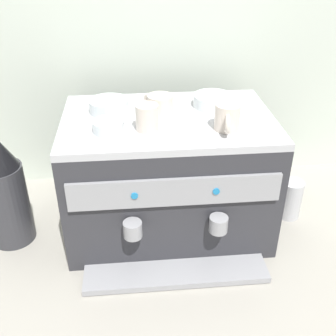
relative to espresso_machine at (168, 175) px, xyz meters
The scene contains 11 objects.
ground_plane 0.21m from the espresso_machine, 90.00° to the left, with size 4.00×4.00×0.00m, color #9E998E.
tiled_backsplash_wall 0.47m from the espresso_machine, 90.00° to the left, with size 2.80×0.03×1.02m, color silver.
espresso_machine is the anchor object (origin of this frame).
ceramic_cup_0 0.27m from the espresso_machine, 133.01° to the right, with size 0.07×0.11×0.08m.
ceramic_cup_1 0.32m from the espresso_machine, 31.57° to the right, with size 0.07×0.12×0.08m.
ceramic_cup_2 0.25m from the espresso_machine, 122.26° to the left, with size 0.10×0.10×0.06m.
ceramic_bowl_0 0.30m from the espresso_machine, 160.04° to the left, with size 0.13×0.13×0.04m.
ceramic_bowl_1 0.30m from the espresso_machine, 156.80° to the right, with size 0.09×0.09×0.03m.
ceramic_bowl_2 0.29m from the espresso_machine, 27.70° to the left, with size 0.13×0.13×0.04m.
coffee_grinder 0.54m from the espresso_machine, behind, with size 0.15×0.15×0.41m.
milk_pitcher 0.47m from the espresso_machine, ahead, with size 0.08×0.08×0.15m, color #B7B7BC.
Camera 1 is at (-0.11, -1.20, 0.95)m, focal length 44.27 mm.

